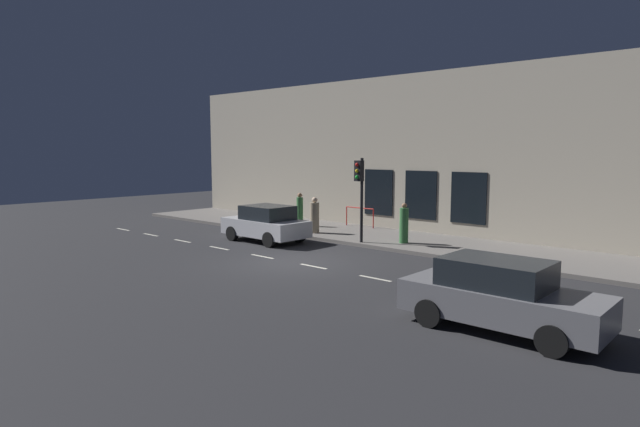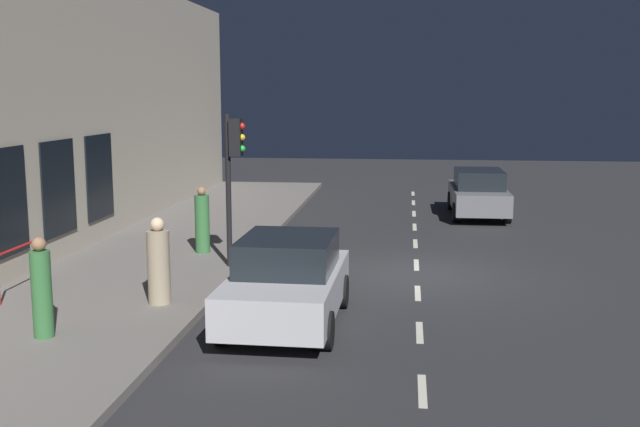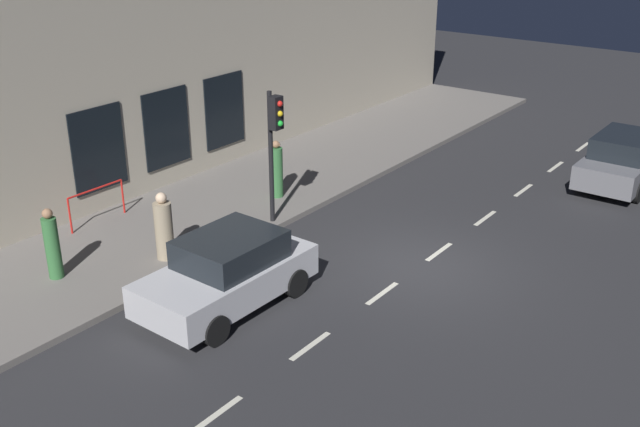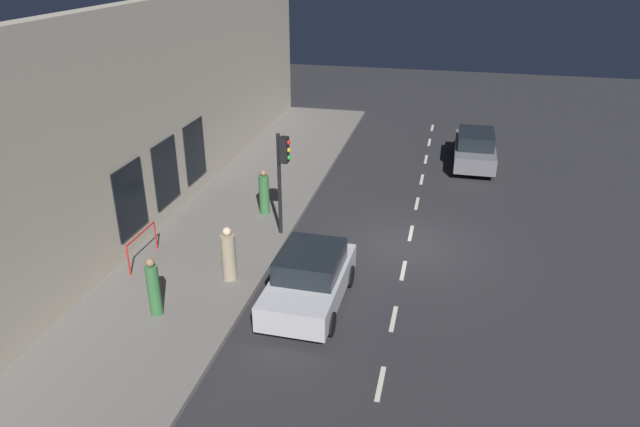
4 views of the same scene
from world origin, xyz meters
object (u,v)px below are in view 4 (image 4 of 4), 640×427
traffic_light (283,164)px  parked_car_0 (475,148)px  parked_car_1 (310,279)px  pedestrian_1 (264,194)px  pedestrian_2 (229,256)px  pedestrian_0 (154,288)px

traffic_light → parked_car_0: bearing=-125.7°
parked_car_1 → pedestrian_1: pedestrian_1 is taller
pedestrian_1 → pedestrian_2: bearing=-18.1°
traffic_light → pedestrian_2: 3.70m
pedestrian_2 → parked_car_1: bearing=-20.2°
traffic_light → pedestrian_1: 2.50m
traffic_light → pedestrian_2: (0.73, 3.19, -1.73)m
traffic_light → pedestrian_1: traffic_light is taller
traffic_light → pedestrian_2: traffic_light is taller
parked_car_1 → pedestrian_2: 2.60m
traffic_light → pedestrian_0: (1.97, 5.34, -1.70)m
pedestrian_1 → parked_car_1: bearing=6.6°
pedestrian_1 → pedestrian_2: pedestrian_2 is taller
traffic_light → parked_car_1: traffic_light is taller
parked_car_0 → pedestrian_2: (7.02, 11.95, 0.11)m
pedestrian_0 → pedestrian_1: size_ratio=1.01×
pedestrian_1 → pedestrian_2: (-0.42, 4.60, -0.01)m
pedestrian_0 → parked_car_1: bearing=-8.9°
traffic_light → pedestrian_0: traffic_light is taller
parked_car_1 → pedestrian_2: (2.54, -0.54, 0.11)m
traffic_light → pedestrian_2: size_ratio=2.10×
parked_car_1 → pedestrian_2: bearing=-10.8°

